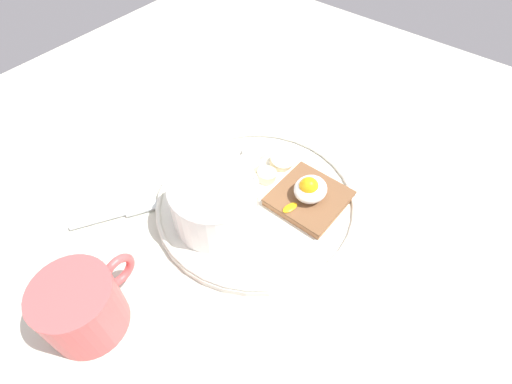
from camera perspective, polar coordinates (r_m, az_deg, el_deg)
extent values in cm
cube|color=beige|center=(58.30, 0.00, -2.53)|extent=(120.00, 120.00, 2.00)
cylinder|color=silver|center=(57.12, 0.00, -1.62)|extent=(28.35, 28.35, 1.00)
torus|color=silver|center=(56.49, 0.00, -1.11)|extent=(28.15, 28.15, 0.60)
cylinder|color=white|center=(52.47, -5.89, -1.65)|extent=(11.45, 11.45, 6.66)
torus|color=white|center=(49.92, -6.19, 0.73)|extent=(11.65, 11.65, 0.60)
cylinder|color=beige|center=(52.69, -5.86, -1.83)|extent=(10.05, 10.05, 5.71)
ellipsoid|color=beige|center=(50.64, -6.10, 0.03)|extent=(9.55, 9.55, 1.20)
ellipsoid|color=tan|center=(50.25, -6.61, 0.05)|extent=(1.91, 1.60, 0.70)
ellipsoid|color=tan|center=(50.91, -2.86, 1.37)|extent=(2.16, 2.23, 0.81)
ellipsoid|color=#C8BC90|center=(49.63, -7.70, -0.86)|extent=(1.61, 2.11, 0.81)
cube|color=brown|center=(56.36, 7.63, -0.60)|extent=(9.70, 9.70, 0.30)
cube|color=#9A6640|center=(56.74, 7.58, -0.92)|extent=(9.51, 9.51, 1.21)
ellipsoid|color=white|center=(55.21, 7.79, 0.40)|extent=(4.89, 4.44, 2.82)
sphere|color=orange|center=(54.37, 7.55, 0.75)|extent=(2.74, 2.74, 2.74)
ellipsoid|color=orange|center=(54.41, 4.87, -2.23)|extent=(2.61, 1.71, 0.36)
cylinder|color=beige|center=(61.22, 3.65, 4.40)|extent=(4.54, 4.61, 1.59)
cylinder|color=#BCAD89|center=(60.88, 3.67, 4.71)|extent=(0.81, 0.82, 0.24)
cylinder|color=#F6E5BC|center=(62.42, -0.30, 5.57)|extent=(4.83, 4.80, 1.33)
cylinder|color=#BFB393|center=(62.05, -0.30, 5.92)|extent=(0.86, 0.86, 0.17)
cylinder|color=#F1E5BD|center=(60.66, -1.08, 4.05)|extent=(4.63, 4.58, 1.54)
cylinder|color=#BCB293|center=(60.21, -1.09, 4.47)|extent=(0.82, 0.82, 0.17)
cylinder|color=#FBEEBF|center=(59.01, 1.56, 2.38)|extent=(3.78, 3.73, 1.51)
cylinder|color=#C4B995|center=(58.52, 1.57, 2.83)|extent=(0.67, 0.67, 0.15)
cylinder|color=#D84D4D|center=(48.99, -23.76, -14.92)|extent=(8.82, 8.82, 7.88)
cylinder|color=#312812|center=(46.49, -24.92, -13.29)|extent=(7.49, 7.49, 0.40)
torus|color=#D84D4D|center=(49.31, -19.06, -10.58)|extent=(4.49, 1.14, 4.47)
cylinder|color=silver|center=(59.35, -20.02, -3.34)|extent=(9.84, 6.40, 0.80)
cube|color=silver|center=(58.90, -14.88, -1.95)|extent=(6.81, 5.00, 0.30)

